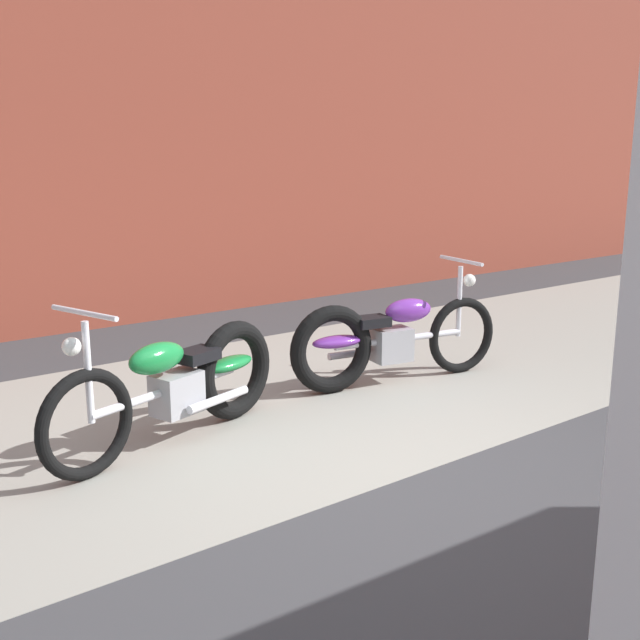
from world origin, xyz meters
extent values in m
plane|color=#38383A|center=(0.00, 0.00, 0.00)|extent=(80.00, 80.00, 0.00)
cube|color=gray|center=(0.00, 1.75, 0.00)|extent=(36.00, 3.50, 0.01)
cube|color=brown|center=(0.00, 5.20, 2.96)|extent=(36.00, 0.50, 5.92)
torus|color=black|center=(-1.57, 1.16, 0.34)|extent=(0.67, 0.27, 0.68)
torus|color=black|center=(-0.33, 1.54, 0.36)|extent=(0.74, 0.34, 0.73)
cylinder|color=silver|center=(-0.95, 1.35, 0.38)|extent=(1.20, 0.41, 0.06)
cube|color=#99999E|center=(-0.87, 1.37, 0.34)|extent=(0.37, 0.30, 0.28)
ellipsoid|color=#197A38|center=(-1.03, 1.33, 0.62)|extent=(0.48, 0.31, 0.20)
ellipsoid|color=#197A38|center=(-0.38, 1.52, 0.42)|extent=(0.47, 0.30, 0.10)
cube|color=black|center=(-0.68, 1.43, 0.56)|extent=(0.33, 0.27, 0.08)
cylinder|color=silver|center=(-1.54, 1.17, 0.65)|extent=(0.05, 0.05, 0.62)
cylinder|color=silver|center=(-1.54, 1.17, 1.01)|extent=(0.20, 0.56, 0.03)
sphere|color=white|center=(-1.63, 1.14, 0.83)|extent=(0.11, 0.11, 0.11)
cylinder|color=silver|center=(-0.60, 1.30, 0.26)|extent=(0.54, 0.22, 0.06)
torus|color=black|center=(1.88, 1.33, 0.34)|extent=(0.68, 0.20, 0.68)
torus|color=black|center=(0.60, 1.57, 0.36)|extent=(0.74, 0.26, 0.73)
cylinder|color=silver|center=(1.24, 1.45, 0.38)|extent=(1.22, 0.28, 0.06)
cube|color=#99999E|center=(1.16, 1.46, 0.34)|extent=(0.36, 0.28, 0.28)
ellipsoid|color=#6B2D93|center=(1.32, 1.43, 0.62)|extent=(0.47, 0.27, 0.20)
ellipsoid|color=#6B2D93|center=(0.65, 1.56, 0.42)|extent=(0.47, 0.26, 0.10)
cube|color=black|center=(0.96, 1.50, 0.56)|extent=(0.31, 0.25, 0.08)
cylinder|color=silver|center=(1.84, 1.33, 0.65)|extent=(0.05, 0.05, 0.62)
cylinder|color=silver|center=(1.84, 1.33, 1.01)|extent=(0.14, 0.58, 0.03)
sphere|color=white|center=(1.94, 1.32, 0.83)|extent=(0.11, 0.11, 0.11)
cylinder|color=silver|center=(0.95, 1.65, 0.26)|extent=(0.55, 0.16, 0.06)
camera|label=1|loc=(-2.99, -2.99, 1.90)|focal=41.70mm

